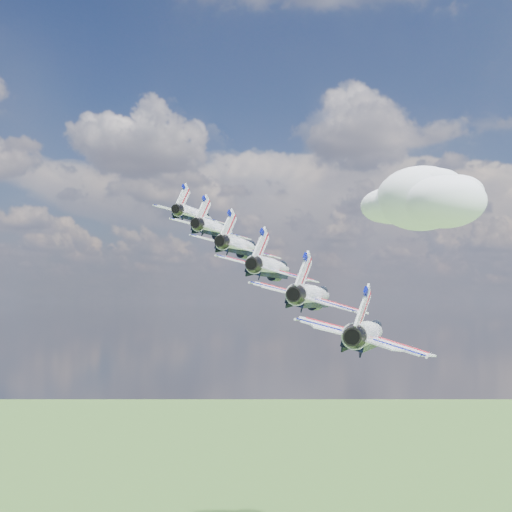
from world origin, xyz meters
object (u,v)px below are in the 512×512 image
at_px(jet_1, 216,229).
at_px(jet_3, 273,267).
at_px(jet_2, 241,246).
at_px(jet_0, 196,215).
at_px(jet_4, 313,295).
at_px(jet_5, 368,333).

xyz_separation_m(jet_1, jet_3, (14.42, -16.39, -6.49)).
height_order(jet_1, jet_2, jet_1).
bearing_deg(jet_0, jet_1, -51.97).
xyz_separation_m(jet_3, jet_4, (7.21, -8.20, -3.25)).
bearing_deg(jet_1, jet_4, -51.97).
relative_size(jet_1, jet_2, 1.00).
distance_m(jet_0, jet_3, 34.17).
bearing_deg(jet_5, jet_1, 128.03).
height_order(jet_1, jet_4, jet_1).
height_order(jet_0, jet_1, jet_0).
bearing_deg(jet_3, jet_0, 128.03).
bearing_deg(jet_3, jet_2, 128.03).
height_order(jet_0, jet_5, jet_0).
height_order(jet_1, jet_5, jet_1).
relative_size(jet_0, jet_4, 1.00).
bearing_deg(jet_4, jet_0, 128.03).
bearing_deg(jet_2, jet_5, -51.97).
relative_size(jet_0, jet_5, 1.00).
bearing_deg(jet_5, jet_2, 128.03).
xyz_separation_m(jet_2, jet_4, (14.42, -16.39, -6.49)).
distance_m(jet_1, jet_5, 45.56).
height_order(jet_0, jet_2, jet_0).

